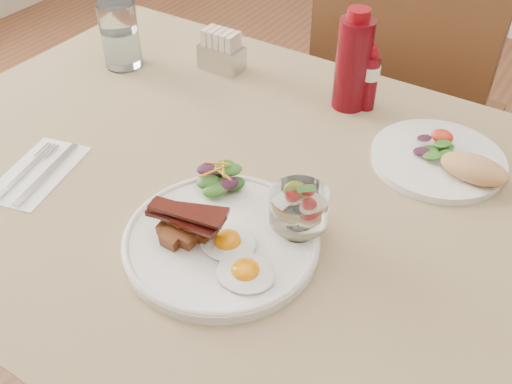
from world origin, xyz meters
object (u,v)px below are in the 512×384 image
at_px(table, 265,228).
at_px(ketchup_bottle, 353,63).
at_px(chair_far, 400,117).
at_px(sugar_caddy, 222,52).
at_px(fruit_cup, 299,208).
at_px(hot_sauce_bottle, 369,79).
at_px(second_plate, 446,160).
at_px(main_plate, 221,241).
at_px(water_glass, 121,39).

relative_size(table, ketchup_bottle, 6.91).
distance_m(chair_far, sugar_caddy, 0.54).
bearing_deg(fruit_cup, sugar_caddy, 137.22).
bearing_deg(hot_sauce_bottle, ketchup_bottle, -162.35).
bearing_deg(second_plate, main_plate, -120.92).
height_order(chair_far, sugar_caddy, chair_far).
bearing_deg(ketchup_bottle, second_plate, -21.97).
height_order(main_plate, second_plate, second_plate).
distance_m(ketchup_bottle, sugar_caddy, 0.29).
distance_m(fruit_cup, water_glass, 0.63).
relative_size(table, chair_far, 1.43).
bearing_deg(ketchup_bottle, hot_sauce_bottle, 17.65).
xyz_separation_m(fruit_cup, second_plate, (0.12, 0.28, -0.05)).
bearing_deg(second_plate, chair_far, 116.10).
distance_m(table, main_plate, 0.17).
height_order(chair_far, water_glass, chair_far).
bearing_deg(chair_far, second_plate, -63.90).
distance_m(second_plate, water_glass, 0.70).
bearing_deg(second_plate, water_glass, -178.11).
bearing_deg(water_glass, fruit_cup, -24.28).
distance_m(ketchup_bottle, water_glass, 0.49).
bearing_deg(sugar_caddy, chair_far, 52.50).
distance_m(table, ketchup_bottle, 0.35).
relative_size(table, fruit_cup, 15.74).
distance_m(table, second_plate, 0.32).
relative_size(second_plate, hot_sauce_bottle, 1.82).
relative_size(chair_far, second_plate, 4.03).
xyz_separation_m(main_plate, ketchup_bottle, (-0.01, 0.44, 0.08)).
bearing_deg(main_plate, hot_sauce_bottle, 87.53).
bearing_deg(fruit_cup, water_glass, 155.72).
height_order(chair_far, fruit_cup, chair_far).
bearing_deg(chair_far, water_glass, -134.76).
height_order(main_plate, sugar_caddy, sugar_caddy).
bearing_deg(second_plate, ketchup_bottle, 158.03).
distance_m(main_plate, ketchup_bottle, 0.45).
height_order(second_plate, hot_sauce_bottle, hot_sauce_bottle).
bearing_deg(chair_far, sugar_caddy, -127.27).
distance_m(fruit_cup, hot_sauce_bottle, 0.39).
xyz_separation_m(chair_far, main_plate, (0.01, -0.80, 0.24)).
bearing_deg(main_plate, sugar_caddy, 125.27).
xyz_separation_m(chair_far, hot_sauce_bottle, (0.03, -0.35, 0.29)).
relative_size(main_plate, second_plate, 1.21).
relative_size(main_plate, sugar_caddy, 3.03).
relative_size(chair_far, ketchup_bottle, 4.83).
bearing_deg(table, main_plate, -84.49).
bearing_deg(hot_sauce_bottle, chair_far, 95.29).
bearing_deg(sugar_caddy, hot_sauce_bottle, 3.86).
bearing_deg(sugar_caddy, water_glass, -152.05).
height_order(table, water_glass, water_glass).
xyz_separation_m(main_plate, sugar_caddy, (-0.30, 0.43, 0.03)).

